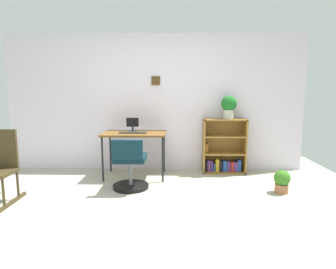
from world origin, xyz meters
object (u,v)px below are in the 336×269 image
object	(u,v)px
monitor	(133,125)
bookshelf_low	(223,149)
desk	(135,136)
potted_plant_on_shelf	(229,106)
keyboard	(133,133)
potted_plant_floor	(282,181)
office_chair	(130,167)

from	to	relation	value
monitor	bookshelf_low	world-z (taller)	monitor
desk	bookshelf_low	xyz separation A→B (m)	(1.50, 0.30, -0.27)
bookshelf_low	potted_plant_on_shelf	size ratio (longest dim) A/B	2.41
bookshelf_low	keyboard	bearing A→B (deg)	-166.07
potted_plant_on_shelf	potted_plant_floor	xyz separation A→B (m)	(0.58, -0.98, -0.99)
bookshelf_low	potted_plant_on_shelf	distance (m)	0.76
bookshelf_low	potted_plant_floor	bearing A→B (deg)	-58.05
desk	bookshelf_low	bearing A→B (deg)	11.40
potted_plant_floor	potted_plant_on_shelf	bearing A→B (deg)	120.80
monitor	potted_plant_on_shelf	bearing A→B (deg)	4.95
monitor	keyboard	size ratio (longest dim) A/B	0.53
potted_plant_on_shelf	potted_plant_floor	size ratio (longest dim) A/B	1.20
desk	potted_plant_floor	size ratio (longest dim) A/B	3.13
desk	potted_plant_on_shelf	size ratio (longest dim) A/B	2.62
keyboard	bookshelf_low	xyz separation A→B (m)	(1.51, 0.38, -0.34)
keyboard	potted_plant_on_shelf	xyz separation A→B (m)	(1.57, 0.32, 0.41)
monitor	keyboard	distance (m)	0.21
desk	bookshelf_low	distance (m)	1.55
desk	potted_plant_floor	distance (m)	2.32
monitor	bookshelf_low	distance (m)	1.62
office_chair	potted_plant_on_shelf	bearing A→B (deg)	29.58
monitor	potted_plant_on_shelf	size ratio (longest dim) A/B	0.59
bookshelf_low	potted_plant_floor	world-z (taller)	bookshelf_low
monitor	bookshelf_low	size ratio (longest dim) A/B	0.24
office_chair	potted_plant_floor	xyz separation A→B (m)	(2.13, -0.10, -0.16)
desk	potted_plant_on_shelf	world-z (taller)	potted_plant_on_shelf
desk	bookshelf_low	world-z (taller)	bookshelf_low
desk	keyboard	bearing A→B (deg)	-103.55
office_chair	bookshelf_low	bearing A→B (deg)	32.12
keyboard	potted_plant_floor	xyz separation A→B (m)	(2.16, -0.66, -0.57)
monitor	keyboard	bearing A→B (deg)	-81.17
keyboard	potted_plant_floor	world-z (taller)	keyboard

